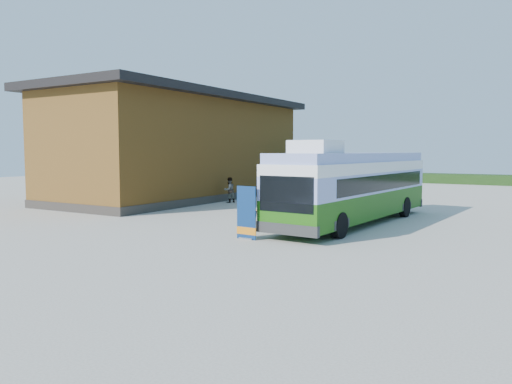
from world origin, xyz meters
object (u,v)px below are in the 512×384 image
Objects in this scene: person_b at (229,190)px; banner at (246,218)px; bus at (354,185)px; person_a at (299,193)px; slurry_tanker at (344,177)px; picnic_table at (274,208)px.

banner is at bearing 56.43° from person_b.
bus is 8.14m from person_a.
bus is 7.93× the size of person_a.
person_a is 0.95× the size of person_b.
person_b is at bearing 130.66° from banner.
slurry_tanker is at bearing 104.59° from banner.
slurry_tanker is at bearing 173.45° from person_b.
picnic_table is 0.28× the size of slurry_tanker.
slurry_tanker reaches higher than picnic_table.
person_a is 4.91m from person_b.
slurry_tanker is at bearing 112.18° from picnic_table.
bus reaches higher than picnic_table.
bus reaches higher than slurry_tanker.
banner is 14.04m from person_b.
person_b is 0.27× the size of slurry_tanker.
bus is 4.12m from picnic_table.
picnic_table is at bearing -57.36° from slurry_tanker.
banner is (-2.12, -6.26, -1.00)m from bus.
picnic_table is 9.01m from person_b.
picnic_table is 1.06× the size of person_b.
banner reaches higher than person_b.
person_a is at bearing 138.64° from bus.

